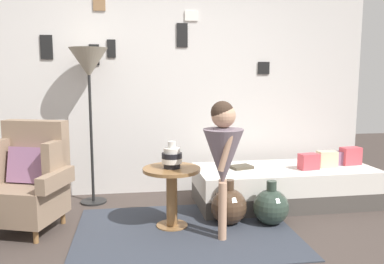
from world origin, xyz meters
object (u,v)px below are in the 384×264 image
(side_table, at_px, (172,186))
(vase_striped, at_px, (172,157))
(floor_lamp, at_px, (89,69))
(demijohn_far, at_px, (271,207))
(armchair, at_px, (28,181))
(book_on_daybed, at_px, (241,167))
(daybed, at_px, (284,185))
(demijohn_near, at_px, (229,206))
(person_child, at_px, (223,151))

(side_table, xyz_separation_m, vase_striped, (0.00, -0.00, 0.26))
(floor_lamp, height_order, demijohn_far, floor_lamp)
(armchair, height_order, side_table, armchair)
(floor_lamp, relative_size, demijohn_far, 4.00)
(side_table, xyz_separation_m, book_on_daybed, (0.79, 0.52, 0.03))
(side_table, distance_m, floor_lamp, 1.56)
(daybed, height_order, vase_striped, vase_striped)
(daybed, xyz_separation_m, side_table, (-1.27, -0.49, 0.19))
(vase_striped, height_order, demijohn_near, vase_striped)
(daybed, height_order, demijohn_far, demijohn_far)
(side_table, xyz_separation_m, person_child, (0.40, -0.31, 0.36))
(armchair, bearing_deg, vase_striped, -7.70)
(book_on_daybed, xyz_separation_m, demijohn_far, (0.12, -0.59, -0.24))
(person_child, distance_m, book_on_daybed, 0.98)
(person_child, bearing_deg, floor_lamp, 135.80)
(demijohn_near, bearing_deg, daybed, 33.97)
(armchair, xyz_separation_m, book_on_daybed, (2.08, 0.35, -0.02))
(book_on_daybed, bearing_deg, demijohn_far, -78.33)
(side_table, relative_size, demijohn_near, 1.31)
(daybed, height_order, side_table, side_table)
(vase_striped, bearing_deg, armchair, 172.30)
(armchair, height_order, floor_lamp, floor_lamp)
(book_on_daybed, height_order, demijohn_far, book_on_daybed)
(daybed, distance_m, floor_lamp, 2.43)
(floor_lamp, height_order, demijohn_near, floor_lamp)
(side_table, height_order, book_on_daybed, side_table)
(demijohn_near, relative_size, demijohn_far, 1.02)
(demijohn_far, bearing_deg, book_on_daybed, 101.67)
(armchair, distance_m, side_table, 1.29)
(side_table, height_order, floor_lamp, floor_lamp)
(person_child, distance_m, demijohn_far, 0.82)
(side_table, height_order, person_child, person_child)
(book_on_daybed, distance_m, demijohn_near, 0.64)
(side_table, relative_size, vase_striped, 2.28)
(vase_striped, distance_m, book_on_daybed, 0.98)
(vase_striped, xyz_separation_m, demijohn_near, (0.53, -0.01, -0.48))
(side_table, distance_m, demijohn_far, 0.95)
(floor_lamp, distance_m, demijohn_far, 2.31)
(vase_striped, relative_size, book_on_daybed, 1.10)
(daybed, relative_size, side_table, 3.45)
(side_table, distance_m, demijohn_near, 0.57)
(armchair, xyz_separation_m, side_table, (1.28, -0.17, -0.05))
(floor_lamp, xyz_separation_m, person_child, (1.18, -1.15, -0.69))
(vase_striped, distance_m, demijohn_near, 0.71)
(person_child, bearing_deg, vase_striped, 142.05)
(book_on_daybed, bearing_deg, person_child, -115.44)
(daybed, xyz_separation_m, floor_lamp, (-2.05, 0.34, 1.25))
(book_on_daybed, bearing_deg, side_table, -146.97)
(daybed, xyz_separation_m, book_on_daybed, (-0.48, 0.03, 0.22))
(person_child, distance_m, demijohn_near, 0.67)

